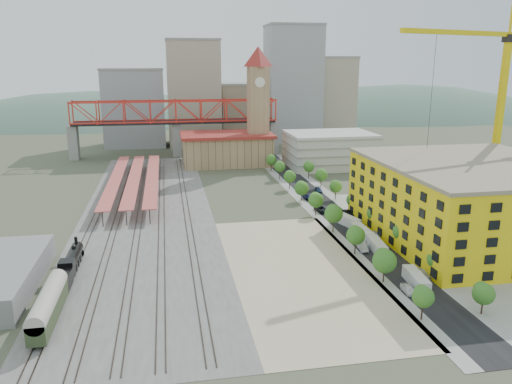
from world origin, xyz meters
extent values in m
plane|color=#474C38|center=(0.00, 0.00, 0.00)|extent=(400.00, 400.00, 0.00)
cube|color=#605E59|center=(-36.00, 17.50, 0.03)|extent=(36.00, 165.00, 0.06)
cube|color=tan|center=(-4.00, -31.50, 0.03)|extent=(28.00, 67.00, 0.06)
cube|color=black|center=(16.00, 15.00, 0.03)|extent=(12.00, 170.00, 0.06)
cube|color=gray|center=(10.50, 15.00, 0.02)|extent=(3.00, 170.00, 0.04)
cube|color=gray|center=(21.50, 15.00, 0.02)|extent=(3.00, 170.00, 0.04)
cube|color=gray|center=(45.00, -20.00, 0.03)|extent=(50.00, 90.00, 0.06)
cube|color=#382B23|center=(-50.72, 17.50, 0.15)|extent=(0.12, 160.00, 0.18)
cube|color=#382B23|center=(-49.28, 17.50, 0.15)|extent=(0.12, 160.00, 0.18)
cube|color=#382B23|center=(-44.72, 17.50, 0.15)|extent=(0.12, 160.00, 0.18)
cube|color=#382B23|center=(-43.28, 17.50, 0.15)|extent=(0.12, 160.00, 0.18)
cube|color=#382B23|center=(-38.72, 17.50, 0.15)|extent=(0.12, 160.00, 0.18)
cube|color=#382B23|center=(-37.28, 17.50, 0.15)|extent=(0.12, 160.00, 0.18)
cube|color=#382B23|center=(-32.72, 17.50, 0.15)|extent=(0.12, 160.00, 0.18)
cube|color=#382B23|center=(-31.28, 17.50, 0.15)|extent=(0.12, 160.00, 0.18)
cube|color=#382B23|center=(-25.72, 17.50, 0.15)|extent=(0.12, 160.00, 0.18)
cube|color=#382B23|center=(-24.28, 17.50, 0.15)|extent=(0.12, 160.00, 0.18)
cube|color=#C85C4C|center=(-47.00, 45.00, 4.00)|extent=(4.00, 80.00, 0.25)
cylinder|color=black|center=(-47.00, 45.00, 2.00)|extent=(0.24, 0.24, 4.00)
cube|color=#C85C4C|center=(-41.00, 45.00, 4.00)|extent=(4.00, 80.00, 0.25)
cylinder|color=black|center=(-41.00, 45.00, 2.00)|extent=(0.24, 0.24, 4.00)
cube|color=#C85C4C|center=(-35.00, 45.00, 4.00)|extent=(4.00, 80.00, 0.25)
cylinder|color=black|center=(-35.00, 45.00, 2.00)|extent=(0.24, 0.24, 4.00)
cube|color=tan|center=(-5.00, 82.00, 6.00)|extent=(36.00, 22.00, 12.00)
cube|color=maroon|center=(-5.00, 82.00, 12.50)|extent=(38.00, 24.00, 1.20)
cube|color=tan|center=(8.00, 80.00, 20.00)|extent=(8.00, 8.00, 40.00)
pyramid|color=maroon|center=(8.00, 80.00, 48.00)|extent=(12.00, 12.00, 8.00)
cylinder|color=white|center=(8.00, 75.90, 34.00)|extent=(4.00, 0.30, 4.00)
cube|color=silver|center=(36.00, 70.00, 7.00)|extent=(34.00, 26.00, 14.00)
cube|color=gray|center=(-70.00, 105.00, 7.50)|extent=(4.00, 6.00, 15.00)
cube|color=gray|center=(20.00, 105.00, 7.50)|extent=(4.00, 6.00, 15.00)
cube|color=gray|center=(-25.00, 105.00, 7.50)|extent=(4.00, 6.00, 15.00)
cube|color=black|center=(-25.00, 105.00, 15.50)|extent=(90.00, 9.00, 1.00)
cube|color=yellow|center=(42.00, -20.00, 9.00)|extent=(44.00, 50.00, 18.00)
cube|color=gray|center=(42.00, -20.00, 18.40)|extent=(44.60, 50.60, 0.80)
cube|color=#9EA0A3|center=(-45.00, 140.00, 19.00)|extent=(30.00, 25.00, 38.00)
cube|color=#B2A58C|center=(-15.00, 135.00, 26.00)|extent=(26.00, 22.00, 52.00)
cube|color=gray|center=(12.00, 150.00, 15.00)|extent=(24.00, 24.00, 30.00)
cube|color=#9EA0A3|center=(38.00, 140.00, 30.00)|extent=(28.00, 22.00, 60.00)
cube|color=#B2A58C|center=(62.00, 145.00, 22.00)|extent=(22.00, 20.00, 44.00)
cube|color=brown|center=(-2.00, 160.00, 13.00)|extent=(20.00, 20.00, 26.00)
ellipsoid|color=#4C6B59|center=(-80.00, 260.00, -68.00)|extent=(396.00, 216.00, 180.00)
ellipsoid|color=#4C6B59|center=(40.00, 260.00, -92.00)|extent=(484.00, 264.00, 220.00)
ellipsoid|color=#4C6B59|center=(160.00, 260.00, -70.00)|extent=(418.00, 228.00, 190.00)
cylinder|color=black|center=(-50.00, -21.79, 2.40)|extent=(2.50, 12.01, 2.50)
cube|color=black|center=(-50.00, -28.30, 2.60)|extent=(2.80, 3.00, 3.20)
cylinder|color=black|center=(-50.00, -16.78, 4.20)|extent=(0.70, 0.70, 1.60)
sphere|color=black|center=(-50.00, -19.79, 3.70)|extent=(1.00, 1.00, 1.00)
cone|color=black|center=(-50.00, -14.98, 0.90)|extent=(2.60, 1.60, 2.60)
cube|color=black|center=(-50.00, -32.80, 2.00)|extent=(2.80, 6.01, 2.80)
cube|color=#2E3A1F|center=(-50.00, -44.79, 2.40)|extent=(2.90, 18.02, 3.20)
cylinder|color=#ADA899|center=(-50.00, -44.79, 4.10)|extent=(3.10, 18.02, 3.10)
cube|color=yellow|center=(66.18, 7.53, 23.52)|extent=(1.67, 1.67, 47.04)
cube|color=black|center=(66.18, 7.53, 48.08)|extent=(2.61, 2.61, 2.09)
cube|color=yellow|center=(47.17, 1.77, 49.13)|extent=(38.38, 12.72, 1.25)
cube|color=yellow|center=(66.18, 7.53, 53.31)|extent=(0.52, 0.52, 8.36)
cube|color=silver|center=(16.00, -42.54, 1.24)|extent=(3.42, 9.28, 2.48)
cube|color=silver|center=(16.00, -24.28, 1.24)|extent=(3.40, 9.27, 2.48)
cube|color=silver|center=(16.00, -15.35, 1.34)|extent=(2.71, 9.86, 2.69)
cube|color=silver|center=(16.00, -4.96, 1.27)|extent=(4.96, 9.56, 2.53)
imported|color=white|center=(13.00, -45.37, 0.75)|extent=(1.89, 4.42, 1.49)
imported|color=#AFAFB5|center=(13.00, -23.27, 0.76)|extent=(2.12, 4.78, 1.53)
imported|color=black|center=(13.00, 7.71, 0.79)|extent=(3.26, 5.94, 1.58)
imported|color=#1A1F4E|center=(13.00, 20.98, 0.79)|extent=(3.14, 5.78, 1.59)
imported|color=silver|center=(19.00, -39.29, 0.77)|extent=(2.03, 4.61, 1.54)
imported|color=#A1A0A5|center=(19.00, -15.62, 0.70)|extent=(1.50, 4.25, 1.40)
imported|color=black|center=(19.00, 2.46, 0.79)|extent=(3.14, 5.92, 1.59)
imported|color=#1A2D4C|center=(19.00, 29.70, 0.70)|extent=(2.35, 4.99, 1.41)
camera|label=1|loc=(-29.86, -123.66, 41.26)|focal=35.00mm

